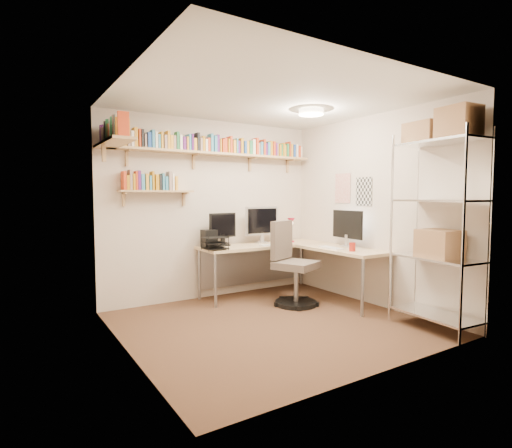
{
  "coord_description": "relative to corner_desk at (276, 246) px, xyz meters",
  "views": [
    {
      "loc": [
        -2.52,
        -3.63,
        1.44
      ],
      "look_at": [
        0.12,
        0.55,
        1.09
      ],
      "focal_mm": 28.0,
      "sensor_mm": 36.0,
      "label": 1
    }
  ],
  "objects": [
    {
      "name": "wire_rack",
      "position": [
        0.66,
        -2.06,
        0.77
      ],
      "size": [
        0.53,
        0.95,
        2.33
      ],
      "rotation": [
        0.0,
        0.0,
        -0.09
      ],
      "color": "silver",
      "rests_on": "ground"
    },
    {
      "name": "wall_shelves",
      "position": [
        -1.12,
        0.36,
        1.29
      ],
      "size": [
        3.12,
        1.09,
        0.8
      ],
      "color": "tan",
      "rests_on": "ground"
    },
    {
      "name": "ground",
      "position": [
        -0.7,
        -0.94,
        -0.73
      ],
      "size": [
        3.2,
        3.2,
        0.0
      ],
      "primitive_type": "plane",
      "color": "#4D2A21",
      "rests_on": "ground"
    },
    {
      "name": "room_shell",
      "position": [
        -0.69,
        -0.94,
        0.82
      ],
      "size": [
        3.24,
        3.04,
        2.52
      ],
      "color": "beige",
      "rests_on": "ground"
    },
    {
      "name": "corner_desk",
      "position": [
        0.0,
        0.0,
        0.0
      ],
      "size": [
        1.97,
        1.88,
        1.28
      ],
      "color": "beige",
      "rests_on": "ground"
    },
    {
      "name": "office_chair",
      "position": [
        -0.02,
        -0.41,
        -0.27
      ],
      "size": [
        0.64,
        0.65,
        1.11
      ],
      "rotation": [
        0.0,
        0.0,
        0.4
      ],
      "color": "black",
      "rests_on": "ground"
    }
  ]
}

